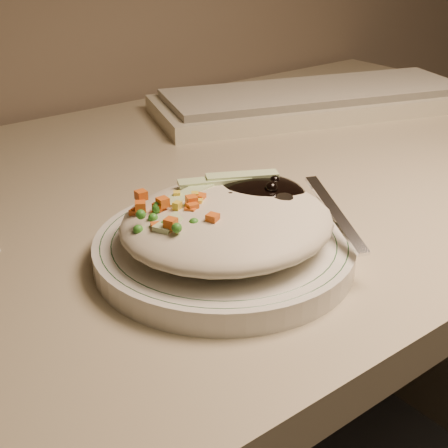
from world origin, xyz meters
TOP-DOWN VIEW (x-y plane):
  - desk at (0.00, 1.38)m, footprint 1.40×0.70m
  - plate at (-0.06, 1.21)m, footprint 0.23×0.23m
  - plate_rim at (-0.06, 1.21)m, footprint 0.22×0.22m
  - meal at (-0.05, 1.21)m, footprint 0.21×0.19m
  - keyboard at (0.35, 1.50)m, footprint 0.54×0.34m

SIDE VIEW (x-z plane):
  - desk at x=0.00m, z-range 0.17..0.91m
  - plate at x=-0.06m, z-range 0.74..0.76m
  - keyboard at x=0.35m, z-range 0.74..0.78m
  - plate_rim at x=-0.06m, z-range 0.76..0.76m
  - meal at x=-0.05m, z-range 0.76..0.81m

